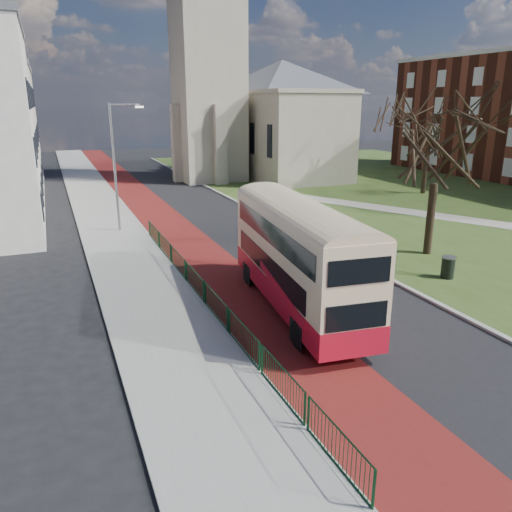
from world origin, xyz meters
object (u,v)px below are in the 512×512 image
streetlamp (117,161)px  litter_bin (448,267)px  bus (298,252)px  winter_tree_far (429,127)px  winter_tree_near (440,124)px

streetlamp → litter_bin: bearing=-49.2°
bus → winter_tree_far: bearing=47.1°
litter_bin → winter_tree_far: bearing=52.5°
winter_tree_near → winter_tree_far: winter_tree_near is taller
winter_tree_far → bus: bearing=-139.4°
bus → winter_tree_far: size_ratio=1.22×
winter_tree_far → litter_bin: winter_tree_far is taller
winter_tree_near → litter_bin: (-1.92, -3.65, -6.46)m
streetlamp → winter_tree_far: winter_tree_far is taller
bus → litter_bin: bearing=10.6°
winter_tree_near → litter_bin: 7.67m
bus → winter_tree_near: 12.07m
bus → streetlamp: bearing=113.2°
streetlamp → winter_tree_far: (28.03, 4.05, 1.44)m
winter_tree_near → streetlamp: bearing=142.4°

